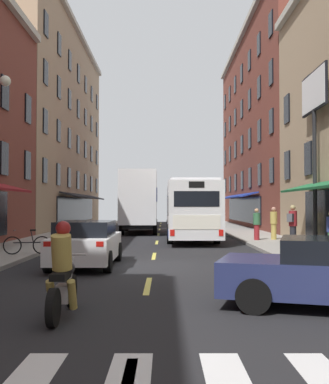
{
  "coord_description": "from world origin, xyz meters",
  "views": [
    {
      "loc": [
        0.4,
        -14.67,
        1.93
      ],
      "look_at": [
        0.45,
        7.9,
        2.59
      ],
      "focal_mm": 43.29,
      "sensor_mm": 36.0,
      "label": 1
    }
  ],
  "objects_px": {
    "pedestrian_far": "(273,223)",
    "sedan_far": "(144,218)",
    "box_truck": "(138,202)",
    "pedestrian_mid": "(256,224)",
    "pedestrian_near": "(292,224)",
    "transit_bus": "(189,210)",
    "billboard_sign": "(313,110)",
    "sedan_near": "(86,243)",
    "bicycle_near": "(26,244)",
    "motorcycle_rider": "(62,276)"
  },
  "relations": [
    {
      "from": "transit_bus",
      "to": "box_truck",
      "type": "height_order",
      "value": "box_truck"
    },
    {
      "from": "billboard_sign",
      "to": "motorcycle_rider",
      "type": "distance_m",
      "value": 15.9
    },
    {
      "from": "pedestrian_far",
      "to": "sedan_far",
      "type": "bearing_deg",
      "value": 77.34
    },
    {
      "from": "billboard_sign",
      "to": "box_truck",
      "type": "relative_size",
      "value": 0.98
    },
    {
      "from": "box_truck",
      "to": "pedestrian_near",
      "type": "bearing_deg",
      "value": -57.85
    },
    {
      "from": "pedestrian_far",
      "to": "sedan_near",
      "type": "bearing_deg",
      "value": -164.22
    },
    {
      "from": "pedestrian_far",
      "to": "box_truck",
      "type": "bearing_deg",
      "value": 99.37
    },
    {
      "from": "pedestrian_mid",
      "to": "pedestrian_far",
      "type": "distance_m",
      "value": 1.01
    },
    {
      "from": "bicycle_near",
      "to": "sedan_near",
      "type": "bearing_deg",
      "value": -42.39
    },
    {
      "from": "billboard_sign",
      "to": "transit_bus",
      "type": "distance_m",
      "value": 9.2
    },
    {
      "from": "box_truck",
      "to": "pedestrian_mid",
      "type": "bearing_deg",
      "value": -51.71
    },
    {
      "from": "transit_bus",
      "to": "pedestrian_mid",
      "type": "xyz_separation_m",
      "value": [
        3.33,
        -2.5,
        -0.72
      ]
    },
    {
      "from": "box_truck",
      "to": "sedan_near",
      "type": "distance_m",
      "value": 17.72
    },
    {
      "from": "pedestrian_near",
      "to": "pedestrian_far",
      "type": "distance_m",
      "value": 3.87
    },
    {
      "from": "box_truck",
      "to": "pedestrian_far",
      "type": "relative_size",
      "value": 4.61
    },
    {
      "from": "transit_bus",
      "to": "pedestrian_mid",
      "type": "bearing_deg",
      "value": -36.85
    },
    {
      "from": "box_truck",
      "to": "pedestrian_near",
      "type": "distance_m",
      "value": 14.01
    },
    {
      "from": "transit_bus",
      "to": "bicycle_near",
      "type": "bearing_deg",
      "value": -124.28
    },
    {
      "from": "sedan_near",
      "to": "transit_bus",
      "type": "bearing_deg",
      "value": 71.69
    },
    {
      "from": "billboard_sign",
      "to": "sedan_near",
      "type": "bearing_deg",
      "value": -147.85
    },
    {
      "from": "sedan_far",
      "to": "pedestrian_far",
      "type": "height_order",
      "value": "pedestrian_far"
    },
    {
      "from": "box_truck",
      "to": "pedestrian_mid",
      "type": "height_order",
      "value": "box_truck"
    },
    {
      "from": "sedan_far",
      "to": "motorcycle_rider",
      "type": "bearing_deg",
      "value": -89.85
    },
    {
      "from": "bicycle_near",
      "to": "motorcycle_rider",
      "type": "bearing_deg",
      "value": -69.92
    },
    {
      "from": "motorcycle_rider",
      "to": "bicycle_near",
      "type": "height_order",
      "value": "motorcycle_rider"
    },
    {
      "from": "sedan_far",
      "to": "pedestrian_mid",
      "type": "distance_m",
      "value": 20.94
    },
    {
      "from": "pedestrian_mid",
      "to": "pedestrian_far",
      "type": "bearing_deg",
      "value": 54.28
    },
    {
      "from": "box_truck",
      "to": "pedestrian_near",
      "type": "xyz_separation_m",
      "value": [
        7.43,
        -11.83,
        -1.03
      ]
    },
    {
      "from": "transit_bus",
      "to": "sedan_near",
      "type": "height_order",
      "value": "transit_bus"
    },
    {
      "from": "sedan_near",
      "to": "pedestrian_mid",
      "type": "height_order",
      "value": "pedestrian_mid"
    },
    {
      "from": "transit_bus",
      "to": "sedan_far",
      "type": "bearing_deg",
      "value": 100.8
    },
    {
      "from": "billboard_sign",
      "to": "transit_bus",
      "type": "relative_size",
      "value": 0.68
    },
    {
      "from": "billboard_sign",
      "to": "pedestrian_mid",
      "type": "height_order",
      "value": "billboard_sign"
    },
    {
      "from": "sedan_near",
      "to": "motorcycle_rider",
      "type": "height_order",
      "value": "motorcycle_rider"
    },
    {
      "from": "pedestrian_near",
      "to": "bicycle_near",
      "type": "bearing_deg",
      "value": -118.32
    },
    {
      "from": "bicycle_near",
      "to": "pedestrian_mid",
      "type": "xyz_separation_m",
      "value": [
        9.82,
        7.03,
        0.47
      ]
    },
    {
      "from": "motorcycle_rider",
      "to": "pedestrian_mid",
      "type": "height_order",
      "value": "pedestrian_mid"
    },
    {
      "from": "billboard_sign",
      "to": "pedestrian_mid",
      "type": "xyz_separation_m",
      "value": [
        -1.86,
        3.64,
        -5.19
      ]
    },
    {
      "from": "box_truck",
      "to": "pedestrian_near",
      "type": "relative_size",
      "value": 4.34
    },
    {
      "from": "transit_bus",
      "to": "pedestrian_far",
      "type": "xyz_separation_m",
      "value": [
        4.29,
        -2.17,
        -0.68
      ]
    },
    {
      "from": "pedestrian_mid",
      "to": "transit_bus",
      "type": "bearing_deg",
      "value": 178.8
    },
    {
      "from": "bicycle_near",
      "to": "pedestrian_near",
      "type": "height_order",
      "value": "pedestrian_near"
    },
    {
      "from": "transit_bus",
      "to": "sedan_near",
      "type": "distance_m",
      "value": 12.53
    },
    {
      "from": "transit_bus",
      "to": "bicycle_near",
      "type": "height_order",
      "value": "transit_bus"
    },
    {
      "from": "transit_bus",
      "to": "sedan_near",
      "type": "relative_size",
      "value": 2.67
    },
    {
      "from": "transit_bus",
      "to": "pedestrian_mid",
      "type": "distance_m",
      "value": 4.23
    },
    {
      "from": "transit_bus",
      "to": "pedestrian_near",
      "type": "distance_m",
      "value": 7.39
    },
    {
      "from": "billboard_sign",
      "to": "sedan_far",
      "type": "bearing_deg",
      "value": 109.9
    },
    {
      "from": "pedestrian_far",
      "to": "bicycle_near",
      "type": "bearing_deg",
      "value": -179.65
    },
    {
      "from": "transit_bus",
      "to": "pedestrian_near",
      "type": "relative_size",
      "value": 6.27
    }
  ]
}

